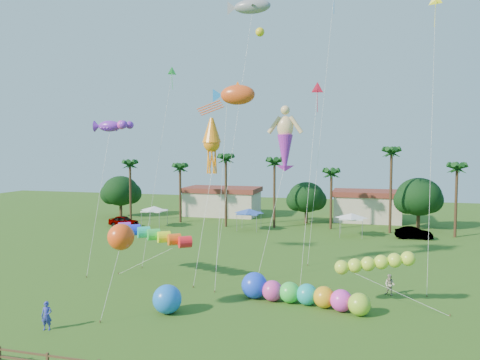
% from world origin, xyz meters
% --- Properties ---
extents(ground, '(160.00, 160.00, 0.00)m').
position_xyz_m(ground, '(0.00, 0.00, 0.00)').
color(ground, '#285116').
rests_on(ground, ground).
extents(tree_line, '(69.46, 8.91, 11.00)m').
position_xyz_m(tree_line, '(3.57, 44.00, 4.28)').
color(tree_line, '#3A2819').
rests_on(tree_line, ground).
extents(buildings_row, '(35.00, 7.00, 4.00)m').
position_xyz_m(buildings_row, '(-3.09, 50.00, 2.00)').
color(buildings_row, beige).
rests_on(buildings_row, ground).
extents(tent_row, '(31.00, 4.00, 0.60)m').
position_xyz_m(tent_row, '(-6.00, 36.33, 2.75)').
color(tent_row, white).
rests_on(tent_row, ground).
extents(car_a, '(4.42, 1.80, 1.50)m').
position_xyz_m(car_a, '(-24.75, 35.49, 0.75)').
color(car_a, '#4C4C54').
rests_on(car_a, ground).
extents(car_b, '(4.59, 1.78, 1.49)m').
position_xyz_m(car_b, '(15.72, 36.43, 0.75)').
color(car_b, '#4C4C54').
rests_on(car_b, ground).
extents(spectator_a, '(0.77, 0.61, 1.84)m').
position_xyz_m(spectator_a, '(-9.69, -1.26, 0.92)').
color(spectator_a, '#2D349D').
rests_on(spectator_a, ground).
extents(spectator_b, '(1.00, 0.92, 1.66)m').
position_xyz_m(spectator_b, '(11.71, 11.80, 0.83)').
color(spectator_b, '#AEA791').
rests_on(spectator_b, ground).
extents(caterpillar_inflatable, '(9.83, 3.72, 2.01)m').
position_xyz_m(caterpillar_inflatable, '(5.10, 7.72, 0.84)').
color(caterpillar_inflatable, '#DD3AA0').
rests_on(caterpillar_inflatable, ground).
extents(blue_ball, '(2.03, 2.03, 2.03)m').
position_xyz_m(blue_ball, '(-3.52, 3.51, 1.01)').
color(blue_ball, blue).
rests_on(blue_ball, ground).
extents(rainbow_tube, '(8.56, 4.20, 3.99)m').
position_xyz_m(rainbow_tube, '(-7.13, 11.13, 3.47)').
color(rainbow_tube, red).
rests_on(rainbow_tube, ground).
extents(green_worm, '(10.24, 1.54, 3.48)m').
position_xyz_m(green_worm, '(8.17, 8.36, 2.85)').
color(green_worm, '#BDE533').
rests_on(green_worm, ground).
extents(orange_ball_kite, '(2.03, 2.21, 6.49)m').
position_xyz_m(orange_ball_kite, '(-6.11, 1.87, 5.59)').
color(orange_ball_kite, '#FF4B14').
rests_on(orange_ball_kite, ground).
extents(merman_kite, '(3.07, 4.69, 14.90)m').
position_xyz_m(merman_kite, '(2.52, 16.51, 12.00)').
color(merman_kite, '#EFC488').
rests_on(merman_kite, ground).
extents(fish_kite, '(4.84, 6.53, 17.27)m').
position_xyz_m(fish_kite, '(-1.41, 14.40, 16.27)').
color(fish_kite, '#E64C19').
rests_on(fish_kite, ground).
extents(shark_kite, '(5.23, 7.63, 27.12)m').
position_xyz_m(shark_kite, '(-1.96, 22.10, 26.18)').
color(shark_kite, gray).
rests_on(shark_kite, ground).
extents(squid_kite, '(1.83, 4.40, 14.29)m').
position_xyz_m(squid_kite, '(-3.41, 13.07, 11.93)').
color(squid_kite, orange).
rests_on(squid_kite, ground).
extents(lobster_kite, '(3.96, 5.75, 14.44)m').
position_xyz_m(lobster_kite, '(-14.34, 14.54, 13.66)').
color(lobster_kite, purple).
rests_on(lobster_kite, ground).
extents(delta_kite_red, '(1.54, 3.78, 17.23)m').
position_xyz_m(delta_kite_red, '(5.57, 14.79, 16.36)').
color(delta_kite_red, red).
rests_on(delta_kite_red, ground).
extents(delta_kite_yellow, '(1.32, 5.08, 24.55)m').
position_xyz_m(delta_kite_yellow, '(15.09, 16.73, 23.50)').
color(delta_kite_yellow, yellow).
rests_on(delta_kite_yellow, ground).
extents(delta_kite_green, '(2.49, 3.56, 19.58)m').
position_xyz_m(delta_kite_green, '(-9.03, 17.28, 18.54)').
color(delta_kite_green, '#33D94B').
rests_on(delta_kite_green, ground).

